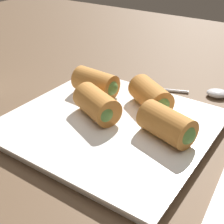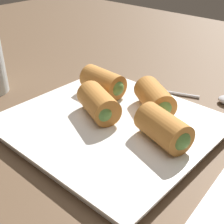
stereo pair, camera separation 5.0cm
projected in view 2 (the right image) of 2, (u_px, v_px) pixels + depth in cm
name	position (u px, v px, depth cm)	size (l,w,h in cm)	color
table_surface	(110.00, 135.00, 45.53)	(180.00, 140.00, 2.00)	brown
serving_plate	(112.00, 126.00, 44.35)	(27.57, 25.47, 1.50)	white
roll_front_left	(165.00, 129.00, 38.67)	(8.10, 5.90, 4.06)	#B77533
roll_front_right	(98.00, 105.00, 44.03)	(8.10, 6.49, 4.06)	#B77533
roll_back_left	(105.00, 83.00, 50.54)	(7.90, 4.49, 4.06)	#B77533
roll_back_right	(155.00, 99.00, 45.63)	(8.15, 7.25, 4.06)	#B77533
spoon	(220.00, 99.00, 51.95)	(16.56, 7.69, 1.29)	silver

